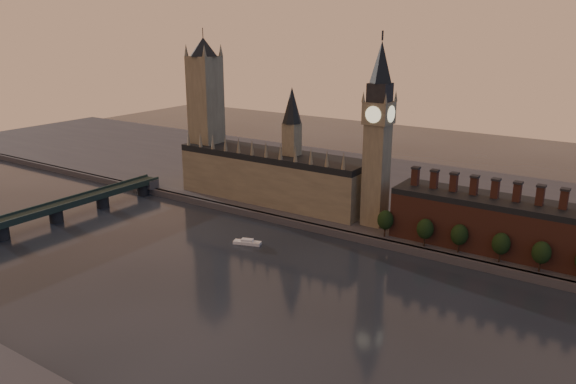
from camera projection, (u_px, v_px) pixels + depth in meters
name	position (u px, v px, depth m)	size (l,w,h in m)	color
ground	(241.00, 301.00, 241.44)	(900.00, 900.00, 0.00)	black
north_bank	(404.00, 196.00, 382.39)	(900.00, 182.00, 4.00)	#434348
palace_of_westminster	(273.00, 174.00, 361.02)	(130.00, 30.30, 74.00)	gray
victoria_tower	(206.00, 109.00, 380.07)	(24.00, 24.00, 108.00)	gray
big_ben	(378.00, 133.00, 307.23)	(15.00, 15.00, 107.00)	gray
chimney_block	(502.00, 225.00, 280.99)	(110.00, 25.00, 37.00)	brown
embankment_tree_0	(385.00, 220.00, 300.61)	(8.60, 8.60, 14.88)	black
embankment_tree_1	(425.00, 229.00, 287.43)	(8.60, 8.60, 14.88)	black
embankment_tree_2	(459.00, 235.00, 279.52)	(8.60, 8.60, 14.88)	black
embankment_tree_3	(501.00, 244.00, 268.07)	(8.60, 8.60, 14.88)	black
embankment_tree_4	(541.00, 253.00, 257.59)	(8.60, 8.60, 14.88)	black
westminster_bridge	(25.00, 219.00, 320.05)	(14.00, 200.00, 11.55)	#1E2F29
river_boat	(247.00, 242.00, 303.00)	(15.59, 9.00, 3.00)	silver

